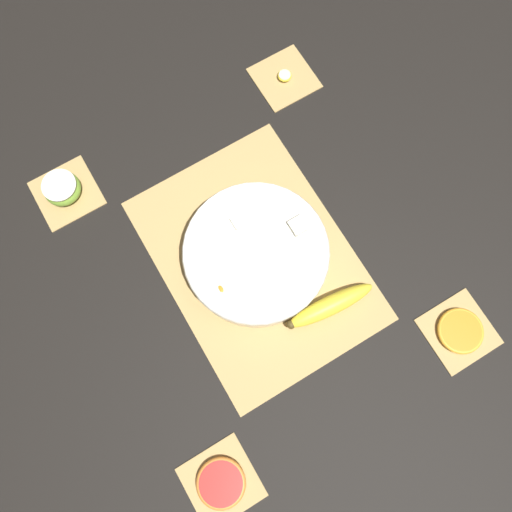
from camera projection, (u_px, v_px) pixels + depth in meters
name	position (u px, v px, depth m)	size (l,w,h in m)	color
ground_plane	(256.00, 260.00, 1.00)	(6.00, 6.00, 0.00)	black
bamboo_mat_center	(256.00, 260.00, 1.00)	(0.49, 0.36, 0.01)	tan
coaster_mat_near_left	(67.00, 193.00, 1.04)	(0.12, 0.12, 0.01)	tan
coaster_mat_near_right	(221.00, 482.00, 0.90)	(0.12, 0.12, 0.01)	tan
coaster_mat_far_left	(284.00, 78.00, 1.10)	(0.12, 0.12, 0.01)	tan
coaster_mat_far_right	(459.00, 331.00, 0.97)	(0.12, 0.12, 0.01)	tan
fruit_salad_bowl	(256.00, 255.00, 0.96)	(0.28, 0.28, 0.08)	silver
whole_banana	(330.00, 306.00, 0.96)	(0.05, 0.19, 0.04)	yellow
apple_half	(62.00, 188.00, 1.01)	(0.08, 0.08, 0.04)	#7FAD38
orange_slice_whole	(461.00, 331.00, 0.96)	(0.09, 0.09, 0.01)	orange
banana_coin_single	(285.00, 76.00, 1.09)	(0.03, 0.03, 0.01)	beige
grapefruit_slice	(221.00, 483.00, 0.89)	(0.09, 0.09, 0.01)	#B2231E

